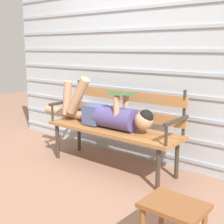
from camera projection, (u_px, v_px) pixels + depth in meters
name	position (u px, v px, depth m)	size (l,w,h in m)	color
ground_plane	(103.00, 171.00, 3.38)	(12.00, 12.00, 0.00)	#936B56
house_siding	(138.00, 70.00, 3.64)	(4.29, 0.08, 2.11)	#B2BCC6
park_bench	(116.00, 123.00, 3.44)	(1.59, 0.49, 0.91)	#9E6638
reclining_person	(105.00, 113.00, 3.43)	(1.68, 0.26, 0.55)	#514784
footstool	(174.00, 214.00, 1.98)	(0.39, 0.30, 0.35)	brown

